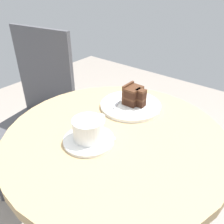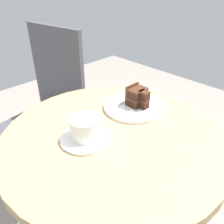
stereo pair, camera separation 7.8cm
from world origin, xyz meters
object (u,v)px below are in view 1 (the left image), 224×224
Objects in this scene: cafe_chair at (38,107)px; cake_plate at (131,105)px; cake_slice at (134,96)px; coffee_cup at (88,128)px; teaspoon at (106,135)px; fork at (122,97)px; saucer at (89,140)px; napkin at (133,102)px.

cake_plate is at bearing -5.82° from cafe_chair.
cake_slice is at bearing -4.90° from cafe_chair.
coffee_cup is 0.25m from cake_plate.
teaspoon is 0.21m from cake_plate.
fork reaches higher than cake_plate.
cafe_chair is (0.21, 0.58, -0.19)m from saucer.
coffee_cup reaches higher than saucer.
cake_slice is 0.61m from cafe_chair.
fork reaches higher than saucer.
cake_plate is 2.91× the size of cake_slice.
coffee_cup is 0.81× the size of fork.
cafe_chair reaches higher than napkin.
fork is at bearing 15.09° from coffee_cup.
teaspoon is (0.05, -0.03, 0.01)m from saucer.
cake_plate is 0.06m from fork.
cafe_chair reaches higher than cake_slice.
saucer is at bearing -144.38° from coffee_cup.
teaspoon is at bearing -166.06° from cake_plate.
cafe_chair is (0.16, 0.61, -0.20)m from teaspoon.
coffee_cup reaches higher than teaspoon.
cake_slice is at bearing -118.79° from fork.
cake_plate is at bearing -129.02° from fork.
teaspoon is 0.25m from fork.
cake_slice is at bearing 3.26° from saucer.
cake_plate reaches higher than napkin.
cake_slice is 0.05m from napkin.
teaspoon is at bearing -168.20° from cake_slice.
cake_slice is at bearing 2.37° from coffee_cup.
fork is (0.23, 0.11, 0.00)m from teaspoon.
cake_slice is (0.26, 0.01, 0.04)m from saucer.
teaspoon is 0.66m from cafe_chair.
coffee_cup is at bearing 35.62° from saucer.
saucer is at bearing 178.81° from fork.
fork is 0.16× the size of cafe_chair.
coffee_cup is 0.06m from teaspoon.
cake_slice is (0.01, -0.01, 0.04)m from cake_plate.
coffee_cup reaches higher than napkin.
fork is at bearing 15.62° from saucer.
cafe_chair is (-0.06, 0.50, -0.20)m from fork.
saucer is at bearing -173.55° from napkin.
cake_plate is 1.48× the size of fork.
cake_plate is 0.04m from cake_slice.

